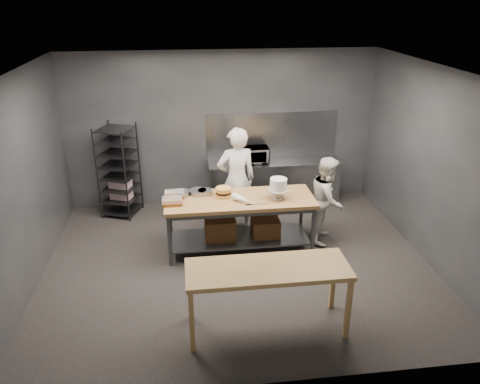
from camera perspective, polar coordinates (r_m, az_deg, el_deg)
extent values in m
plane|color=black|center=(7.52, -0.29, -8.66)|extent=(6.00, 6.00, 0.00)
cube|color=#4C4F54|center=(9.20, -2.24, 7.68)|extent=(6.00, 0.04, 3.00)
cube|color=olive|center=(7.51, -0.05, -0.97)|extent=(2.40, 0.90, 0.06)
cube|color=#47494C|center=(7.82, -0.05, -5.58)|extent=(2.25, 0.75, 0.03)
cylinder|color=#47494C|center=(7.33, -8.58, -5.96)|extent=(0.06, 0.06, 0.86)
cylinder|color=#47494C|center=(8.02, -8.53, -3.24)|extent=(0.06, 0.06, 0.86)
cylinder|color=#47494C|center=(7.59, 8.93, -4.88)|extent=(0.06, 0.06, 0.86)
cylinder|color=#47494C|center=(8.26, 7.48, -2.35)|extent=(0.06, 0.06, 0.86)
cube|color=brown|center=(7.72, -2.44, -4.43)|extent=(0.50, 0.40, 0.35)
cube|color=brown|center=(7.81, 3.11, -4.31)|extent=(0.45, 0.38, 0.30)
cube|color=olive|center=(5.76, 3.42, -9.42)|extent=(2.00, 0.70, 0.06)
cube|color=olive|center=(5.71, -5.90, -15.47)|extent=(0.06, 0.06, 0.84)
cube|color=olive|center=(6.18, -6.09, -12.00)|extent=(0.06, 0.06, 0.84)
cube|color=olive|center=(6.01, 13.05, -13.72)|extent=(0.06, 0.06, 0.84)
cube|color=olive|center=(6.47, 11.27, -10.60)|extent=(0.06, 0.06, 0.84)
cube|color=slate|center=(9.23, 4.21, 3.64)|extent=(2.60, 0.60, 0.04)
cube|color=slate|center=(9.39, 4.13, 1.05)|extent=(2.56, 0.56, 0.86)
cube|color=slate|center=(9.36, 3.94, 6.96)|extent=(2.60, 0.02, 0.90)
cube|color=black|center=(9.06, -14.55, 2.52)|extent=(0.79, 0.82, 1.75)
cube|color=white|center=(9.18, -14.34, 0.57)|extent=(0.44, 0.36, 0.45)
imported|color=white|center=(8.15, -0.44, 1.48)|extent=(0.75, 0.55, 1.89)
imported|color=silver|center=(8.00, 10.57, -0.93)|extent=(0.81, 0.89, 1.50)
imported|color=black|center=(9.10, 1.74, 4.54)|extent=(0.54, 0.37, 0.30)
cylinder|color=#B1A68D|center=(7.51, 4.65, -0.73)|extent=(0.20, 0.20, 0.02)
cylinder|color=#B1A68D|center=(7.48, 4.67, -0.25)|extent=(0.06, 0.06, 0.12)
cylinder|color=#B1A68D|center=(7.45, 4.69, 0.24)|extent=(0.34, 0.34, 0.02)
cylinder|color=white|center=(7.41, 4.71, 0.96)|extent=(0.27, 0.27, 0.19)
cylinder|color=#EFB74C|center=(7.54, -2.04, -0.38)|extent=(0.25, 0.25, 0.06)
cylinder|color=black|center=(7.52, -2.04, -0.03)|extent=(0.25, 0.25, 0.04)
cylinder|color=#EFB74C|center=(7.50, -2.05, 0.32)|extent=(0.25, 0.25, 0.06)
cylinder|color=gray|center=(7.66, -5.13, -0.01)|extent=(0.28, 0.28, 0.07)
cylinder|color=gray|center=(7.65, -4.28, -0.01)|extent=(0.24, 0.24, 0.07)
cylinder|color=gray|center=(7.65, -7.07, -0.14)|extent=(0.25, 0.25, 0.07)
cone|color=white|center=(7.31, 0.35, -0.93)|extent=(0.33, 0.37, 0.12)
cube|color=slate|center=(7.30, 2.48, -1.48)|extent=(0.28, 0.02, 0.00)
cube|color=black|center=(7.27, 1.08, -1.51)|extent=(0.09, 0.02, 0.02)
cube|color=brown|center=(7.34, -8.25, -1.36)|extent=(0.30, 0.20, 0.05)
cube|color=silver|center=(7.32, -8.28, -0.96)|extent=(0.31, 0.21, 0.06)
cube|color=brown|center=(7.58, -7.96, -0.51)|extent=(0.30, 0.20, 0.05)
cube|color=silver|center=(7.56, -7.98, -0.13)|extent=(0.31, 0.21, 0.06)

